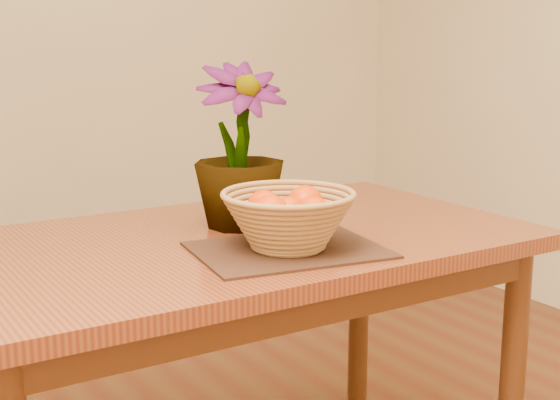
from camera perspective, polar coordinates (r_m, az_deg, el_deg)
wall_back at (r=3.64m, az=-18.68°, el=13.35°), size 4.00×0.02×2.70m
table at (r=1.89m, az=-3.04°, el=-5.19°), size 1.40×0.80×0.75m
placemat at (r=1.72m, az=0.60°, el=-3.68°), size 0.45×0.36×0.01m
wicker_basket at (r=1.71m, az=0.61°, el=-1.64°), size 0.30×0.30×0.12m
orange_pile at (r=1.70m, az=0.61°, el=-0.69°), size 0.20×0.20×0.08m
potted_plant at (r=1.91m, az=-2.98°, el=3.97°), size 0.26×0.26×0.41m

